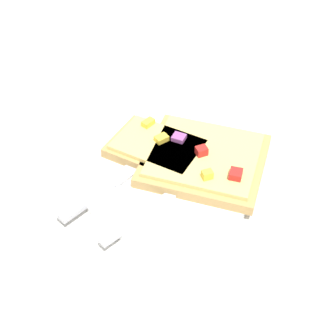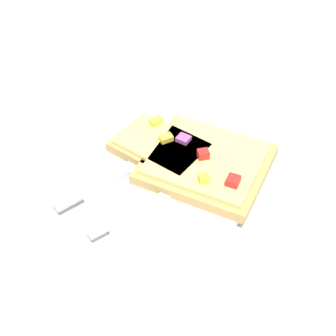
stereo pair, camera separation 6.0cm
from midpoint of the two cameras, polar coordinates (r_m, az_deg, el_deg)
ground_plane at (r=0.62m, az=2.79°, el=-1.60°), size 4.00×4.00×0.00m
plate at (r=0.61m, az=2.81°, el=-1.21°), size 0.23×0.23×0.01m
fork at (r=0.58m, az=3.22°, el=-3.24°), size 0.20×0.10×0.01m
knife at (r=0.60m, az=-3.60°, el=-0.94°), size 0.20×0.11×0.01m
pizza_slice_main at (r=0.62m, az=7.40°, el=0.77°), size 0.21×0.20×0.03m
pizza_slice_corner at (r=0.63m, az=1.99°, el=2.36°), size 0.15×0.15×0.03m
crumb_scatter at (r=0.64m, az=5.29°, el=2.03°), size 0.06×0.06×0.01m
napkin at (r=0.79m, az=1.50°, el=10.29°), size 0.13×0.08×0.01m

